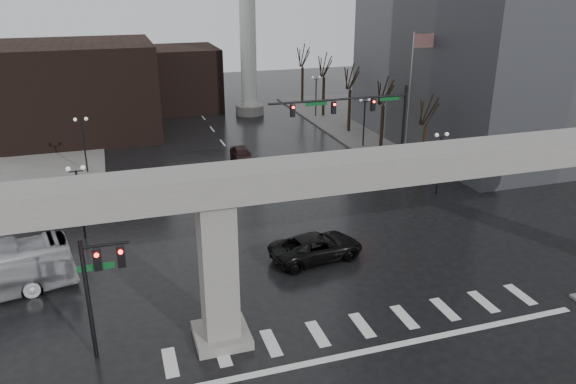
# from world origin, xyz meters

# --- Properties ---
(ground) EXTENTS (160.00, 160.00, 0.00)m
(ground) POSITION_xyz_m (0.00, 0.00, 0.00)
(ground) COLOR black
(ground) RESTS_ON ground
(sidewalk_ne) EXTENTS (28.00, 36.00, 0.15)m
(sidewalk_ne) POSITION_xyz_m (26.00, 36.00, 0.07)
(sidewalk_ne) COLOR slate
(sidewalk_ne) RESTS_ON ground
(elevated_guideway) EXTENTS (48.00, 2.60, 8.70)m
(elevated_guideway) POSITION_xyz_m (1.26, 0.00, 6.88)
(elevated_guideway) COLOR gray
(elevated_guideway) RESTS_ON ground
(building_far_left) EXTENTS (16.00, 14.00, 10.00)m
(building_far_left) POSITION_xyz_m (-14.00, 42.00, 5.00)
(building_far_left) COLOR black
(building_far_left) RESTS_ON ground
(building_far_mid) EXTENTS (10.00, 10.00, 8.00)m
(building_far_mid) POSITION_xyz_m (-2.00, 52.00, 4.00)
(building_far_mid) COLOR black
(building_far_mid) RESTS_ON ground
(smokestack) EXTENTS (3.60, 3.60, 30.00)m
(smokestack) POSITION_xyz_m (6.00, 46.00, 13.35)
(smokestack) COLOR white
(smokestack) RESTS_ON ground
(signal_mast_arm) EXTENTS (12.12, 0.43, 8.00)m
(signal_mast_arm) POSITION_xyz_m (8.99, 18.80, 5.83)
(signal_mast_arm) COLOR black
(signal_mast_arm) RESTS_ON ground
(signal_left_pole) EXTENTS (2.30, 0.30, 6.00)m
(signal_left_pole) POSITION_xyz_m (-12.25, 0.50, 4.07)
(signal_left_pole) COLOR black
(signal_left_pole) RESTS_ON ground
(flagpole_assembly) EXTENTS (2.06, 0.12, 12.00)m
(flagpole_assembly) POSITION_xyz_m (15.29, 22.00, 7.53)
(flagpole_assembly) COLOR silver
(flagpole_assembly) RESTS_ON ground
(lamp_right_0) EXTENTS (1.22, 0.32, 5.11)m
(lamp_right_0) POSITION_xyz_m (13.50, 14.00, 3.47)
(lamp_right_0) COLOR black
(lamp_right_0) RESTS_ON ground
(lamp_right_1) EXTENTS (1.22, 0.32, 5.11)m
(lamp_right_1) POSITION_xyz_m (13.50, 28.00, 3.47)
(lamp_right_1) COLOR black
(lamp_right_1) RESTS_ON ground
(lamp_right_2) EXTENTS (1.22, 0.32, 5.11)m
(lamp_right_2) POSITION_xyz_m (13.50, 42.00, 3.47)
(lamp_right_2) COLOR black
(lamp_right_2) RESTS_ON ground
(lamp_left_0) EXTENTS (1.22, 0.32, 5.11)m
(lamp_left_0) POSITION_xyz_m (-13.50, 14.00, 3.47)
(lamp_left_0) COLOR black
(lamp_left_0) RESTS_ON ground
(lamp_left_1) EXTENTS (1.22, 0.32, 5.11)m
(lamp_left_1) POSITION_xyz_m (-13.50, 28.00, 3.47)
(lamp_left_1) COLOR black
(lamp_left_1) RESTS_ON ground
(lamp_left_2) EXTENTS (1.22, 0.32, 5.11)m
(lamp_left_2) POSITION_xyz_m (-13.50, 42.00, 3.47)
(lamp_left_2) COLOR black
(lamp_left_2) RESTS_ON ground
(tree_right_0) EXTENTS (1.09, 1.58, 7.50)m
(tree_right_0) POSITION_xyz_m (14.53, 18.02, 2.79)
(tree_right_0) COLOR black
(tree_right_0) RESTS_ON ground
(tree_right_1) EXTENTS (1.09, 1.61, 7.67)m
(tree_right_1) POSITION_xyz_m (14.53, 26.02, 2.85)
(tree_right_1) COLOR black
(tree_right_1) RESTS_ON ground
(tree_right_2) EXTENTS (1.10, 1.63, 7.85)m
(tree_right_2) POSITION_xyz_m (14.53, 34.02, 2.91)
(tree_right_2) COLOR black
(tree_right_2) RESTS_ON ground
(tree_right_3) EXTENTS (1.11, 1.66, 8.02)m
(tree_right_3) POSITION_xyz_m (14.53, 42.02, 2.98)
(tree_right_3) COLOR black
(tree_right_3) RESTS_ON ground
(tree_right_4) EXTENTS (1.12, 1.69, 8.19)m
(tree_right_4) POSITION_xyz_m (14.53, 50.02, 3.04)
(tree_right_4) COLOR black
(tree_right_4) RESTS_ON ground
(pickup_truck) EXTENTS (6.20, 3.50, 1.63)m
(pickup_truck) POSITION_xyz_m (0.31, 6.42, 0.82)
(pickup_truck) COLOR black
(pickup_truck) RESTS_ON ground
(far_car) EXTENTS (1.83, 4.38, 1.48)m
(far_car) POSITION_xyz_m (0.41, 26.88, 0.74)
(far_car) COLOR black
(far_car) RESTS_ON ground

